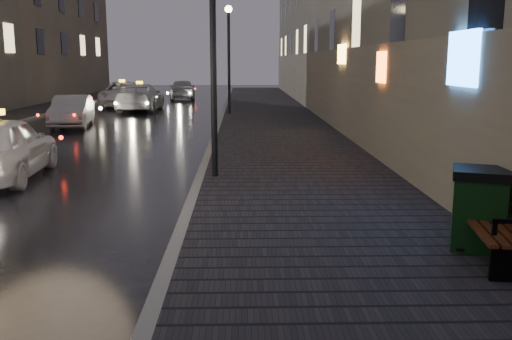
{
  "coord_description": "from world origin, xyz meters",
  "views": [
    {
      "loc": [
        2.47,
        -6.9,
        2.76
      ],
      "look_at": [
        2.72,
        3.06,
        0.85
      ],
      "focal_mm": 40.0,
      "sensor_mm": 36.0,
      "label": 1
    }
  ],
  "objects_px": {
    "lamp_far": "(229,46)",
    "lamp_near": "(213,27)",
    "taxi_far": "(123,94)",
    "car_left_mid": "(72,111)",
    "taxi_mid": "(140,97)",
    "bench": "(502,222)",
    "car_far": "(182,90)",
    "trash_bin": "(479,208)"
  },
  "relations": [
    {
      "from": "lamp_far",
      "to": "lamp_near",
      "type": "bearing_deg",
      "value": -90.0
    },
    {
      "from": "taxi_far",
      "to": "car_left_mid",
      "type": "bearing_deg",
      "value": -95.28
    },
    {
      "from": "lamp_far",
      "to": "taxi_far",
      "type": "relative_size",
      "value": 0.98
    },
    {
      "from": "lamp_far",
      "to": "taxi_mid",
      "type": "distance_m",
      "value": 6.6
    },
    {
      "from": "taxi_far",
      "to": "bench",
      "type": "bearing_deg",
      "value": -75.09
    },
    {
      "from": "car_far",
      "to": "bench",
      "type": "bearing_deg",
      "value": 96.94
    },
    {
      "from": "taxi_mid",
      "to": "car_far",
      "type": "bearing_deg",
      "value": -98.36
    },
    {
      "from": "lamp_far",
      "to": "car_far",
      "type": "bearing_deg",
      "value": 106.4
    },
    {
      "from": "lamp_near",
      "to": "bench",
      "type": "relative_size",
      "value": 2.55
    },
    {
      "from": "taxi_mid",
      "to": "car_far",
      "type": "relative_size",
      "value": 1.2
    },
    {
      "from": "lamp_near",
      "to": "car_far",
      "type": "distance_m",
      "value": 28.64
    },
    {
      "from": "trash_bin",
      "to": "taxi_far",
      "type": "height_order",
      "value": "taxi_far"
    },
    {
      "from": "car_left_mid",
      "to": "taxi_mid",
      "type": "distance_m",
      "value": 8.0
    },
    {
      "from": "car_left_mid",
      "to": "taxi_mid",
      "type": "height_order",
      "value": "taxi_mid"
    },
    {
      "from": "car_far",
      "to": "lamp_far",
      "type": "bearing_deg",
      "value": 100.59
    },
    {
      "from": "trash_bin",
      "to": "lamp_far",
      "type": "bearing_deg",
      "value": 120.81
    },
    {
      "from": "lamp_near",
      "to": "taxi_far",
      "type": "height_order",
      "value": "lamp_near"
    },
    {
      "from": "trash_bin",
      "to": "taxi_mid",
      "type": "height_order",
      "value": "taxi_mid"
    },
    {
      "from": "taxi_mid",
      "to": "taxi_far",
      "type": "relative_size",
      "value": 0.97
    },
    {
      "from": "taxi_far",
      "to": "car_far",
      "type": "relative_size",
      "value": 1.24
    },
    {
      "from": "bench",
      "to": "trash_bin",
      "type": "bearing_deg",
      "value": 114.03
    },
    {
      "from": "bench",
      "to": "car_left_mid",
      "type": "bearing_deg",
      "value": 130.73
    },
    {
      "from": "car_left_mid",
      "to": "taxi_mid",
      "type": "xyz_separation_m",
      "value": [
        1.51,
        7.85,
        0.09
      ]
    },
    {
      "from": "trash_bin",
      "to": "taxi_far",
      "type": "xyz_separation_m",
      "value": [
        -10.65,
        27.76,
        0.02
      ]
    },
    {
      "from": "lamp_far",
      "to": "taxi_far",
      "type": "xyz_separation_m",
      "value": [
        -6.7,
        6.54,
        -2.74
      ]
    },
    {
      "from": "taxi_far",
      "to": "car_far",
      "type": "bearing_deg",
      "value": 55.77
    },
    {
      "from": "car_left_mid",
      "to": "car_far",
      "type": "distance_m",
      "value": 17.14
    },
    {
      "from": "lamp_near",
      "to": "car_far",
      "type": "relative_size",
      "value": 1.21
    },
    {
      "from": "taxi_mid",
      "to": "taxi_far",
      "type": "distance_m",
      "value": 3.68
    },
    {
      "from": "lamp_far",
      "to": "bench",
      "type": "relative_size",
      "value": 2.55
    },
    {
      "from": "lamp_far",
      "to": "car_left_mid",
      "type": "xyz_separation_m",
      "value": [
        -6.56,
        -4.6,
        -2.83
      ]
    },
    {
      "from": "taxi_mid",
      "to": "taxi_far",
      "type": "height_order",
      "value": "taxi_mid"
    },
    {
      "from": "bench",
      "to": "car_far",
      "type": "bearing_deg",
      "value": 111.58
    },
    {
      "from": "lamp_far",
      "to": "bench",
      "type": "height_order",
      "value": "lamp_far"
    },
    {
      "from": "lamp_far",
      "to": "car_far",
      "type": "height_order",
      "value": "lamp_far"
    },
    {
      "from": "car_left_mid",
      "to": "car_far",
      "type": "bearing_deg",
      "value": 72.41
    },
    {
      "from": "lamp_near",
      "to": "lamp_far",
      "type": "height_order",
      "value": "same"
    },
    {
      "from": "car_left_mid",
      "to": "taxi_far",
      "type": "relative_size",
      "value": 0.75
    },
    {
      "from": "car_left_mid",
      "to": "taxi_far",
      "type": "xyz_separation_m",
      "value": [
        -0.13,
        11.15,
        0.09
      ]
    },
    {
      "from": "car_far",
      "to": "trash_bin",
      "type": "bearing_deg",
      "value": 96.91
    },
    {
      "from": "lamp_far",
      "to": "car_left_mid",
      "type": "bearing_deg",
      "value": -144.95
    },
    {
      "from": "lamp_far",
      "to": "taxi_far",
      "type": "bearing_deg",
      "value": 135.67
    }
  ]
}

